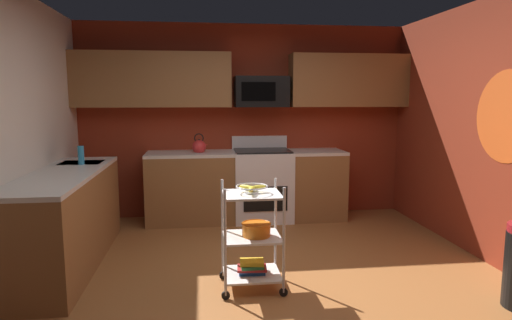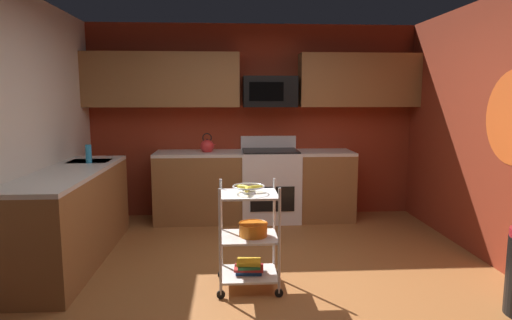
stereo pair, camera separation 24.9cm
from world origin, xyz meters
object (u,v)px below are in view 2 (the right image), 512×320
microwave (270,92)px  fruit_bowl (249,188)px  oven_range (270,184)px  dish_soap_bottle (89,154)px  rolling_cart (249,237)px  book_stack (249,267)px  mixing_bowl_large (253,229)px  kettle (207,146)px

microwave → fruit_bowl: size_ratio=2.57×
oven_range → dish_soap_bottle: size_ratio=5.50×
rolling_cart → book_stack: 0.27m
oven_range → mixing_bowl_large: bearing=-99.2°
dish_soap_bottle → mixing_bowl_large: bearing=-35.5°
oven_range → dish_soap_bottle: 2.32m
rolling_cart → fruit_bowl: size_ratio=3.36×
book_stack → microwave: bearing=80.3°
kettle → rolling_cart: bearing=-78.3°
mixing_bowl_large → dish_soap_bottle: (-1.72, 1.23, 0.50)m
microwave → kettle: size_ratio=2.65×
mixing_bowl_large → dish_soap_bottle: size_ratio=1.26×
microwave → fruit_bowl: microwave is taller
oven_range → microwave: microwave is taller
microwave → dish_soap_bottle: 2.40m
fruit_bowl → book_stack: 0.69m
book_stack → mixing_bowl_large: bearing=-0.0°
microwave → rolling_cart: 2.60m
mixing_bowl_large → fruit_bowl: bearing=180.0°
book_stack → kettle: size_ratio=0.99×
rolling_cart → book_stack: rolling_cart is taller
microwave → fruit_bowl: 2.43m
fruit_bowl → kettle: 2.19m
fruit_bowl → oven_range: bearing=79.9°
kettle → dish_soap_bottle: size_ratio=1.32×
mixing_bowl_large → dish_soap_bottle: bearing=144.5°
book_stack → dish_soap_bottle: dish_soap_bottle is taller
oven_range → rolling_cart: oven_range is taller
book_stack → kettle: bearing=101.7°
oven_range → book_stack: (-0.38, -2.14, -0.29)m
oven_range → kettle: (-0.83, -0.00, 0.52)m
mixing_bowl_large → book_stack: bearing=180.0°
rolling_cart → dish_soap_bottle: bearing=143.9°
rolling_cart → kettle: size_ratio=3.47×
oven_range → microwave: (-0.00, 0.10, 1.22)m
fruit_bowl → kettle: size_ratio=1.03×
rolling_cart → kettle: 2.25m
fruit_bowl → dish_soap_bottle: (-1.68, 1.23, 0.14)m
rolling_cart → fruit_bowl: bearing=-90.0°
microwave → oven_range: bearing=-89.7°
kettle → microwave: bearing=7.5°
microwave → dish_soap_bottle: size_ratio=3.50×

